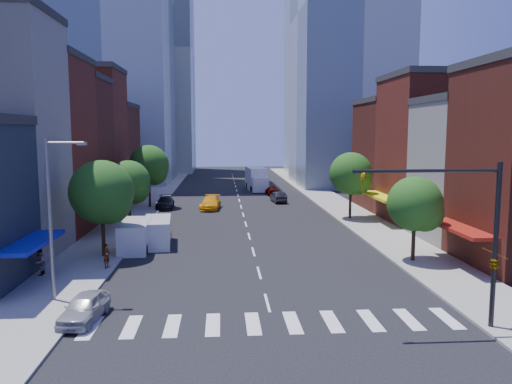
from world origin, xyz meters
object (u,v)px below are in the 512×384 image
(pedestrian_far, at_px, (39,262))
(parked_car_front, at_px, (84,307))
(cargo_van_far, at_px, (135,236))
(traffic_car_oncoming, at_px, (278,197))
(parked_car_rear, at_px, (165,203))
(traffic_car_far, at_px, (272,191))
(parked_car_second, at_px, (147,226))
(cargo_van_near, at_px, (157,232))
(pedestrian_near, at_px, (107,256))
(box_truck, at_px, (257,180))
(taxi, at_px, (210,203))
(parked_car_third, at_px, (152,232))

(pedestrian_far, bearing_deg, parked_car_front, 27.99)
(cargo_van_far, bearing_deg, traffic_car_oncoming, 59.25)
(parked_car_front, xyz_separation_m, cargo_van_far, (0.00, 15.26, 0.47))
(parked_car_rear, height_order, traffic_car_far, parked_car_rear)
(parked_car_second, height_order, cargo_van_near, cargo_van_near)
(traffic_car_oncoming, xyz_separation_m, pedestrian_near, (-15.72, -32.28, 0.27))
(box_truck, relative_size, pedestrian_near, 5.47)
(box_truck, bearing_deg, taxi, -114.09)
(parked_car_front, relative_size, cargo_van_near, 0.74)
(parked_car_third, xyz_separation_m, cargo_van_far, (-0.77, -3.90, 0.44))
(parked_car_third, height_order, traffic_car_far, parked_car_third)
(parked_car_third, distance_m, pedestrian_far, 12.60)
(parked_car_front, distance_m, parked_car_second, 21.58)
(taxi, bearing_deg, cargo_van_near, -95.83)
(parked_car_third, bearing_deg, parked_car_second, 111.30)
(parked_car_second, bearing_deg, parked_car_rear, 83.44)
(pedestrian_near, bearing_deg, cargo_van_far, 1.45)
(cargo_van_near, relative_size, pedestrian_far, 3.16)
(box_truck, bearing_deg, parked_car_rear, -128.14)
(cargo_van_far, bearing_deg, parked_car_front, -91.77)
(taxi, bearing_deg, box_truck, 76.21)
(parked_car_front, xyz_separation_m, traffic_car_far, (14.66, 49.48, 0.01))
(parked_car_front, xyz_separation_m, parked_car_third, (0.77, 19.16, 0.03))
(parked_car_rear, height_order, taxi, taxi)
(traffic_car_far, height_order, pedestrian_far, pedestrian_far)
(cargo_van_near, bearing_deg, box_truck, 69.50)
(pedestrian_far, bearing_deg, parked_car_second, 155.70)
(parked_car_second, height_order, pedestrian_near, pedestrian_near)
(parked_car_front, distance_m, pedestrian_near, 9.59)
(cargo_van_far, xyz_separation_m, box_truck, (12.81, 41.19, 0.56))
(parked_car_third, height_order, pedestrian_far, pedestrian_far)
(traffic_car_oncoming, bearing_deg, cargo_van_far, 55.36)
(cargo_van_near, xyz_separation_m, pedestrian_far, (-6.59, -8.83, -0.11))
(parked_car_second, distance_m, parked_car_third, 2.54)
(parked_car_second, relative_size, box_truck, 0.54)
(parked_car_rear, xyz_separation_m, cargo_van_far, (0.00, -21.98, 0.42))
(pedestrian_far, bearing_deg, box_truck, 155.70)
(pedestrian_far, bearing_deg, taxi, 155.34)
(parked_car_third, relative_size, pedestrian_near, 3.11)
(cargo_van_near, relative_size, traffic_car_oncoming, 1.26)
(cargo_van_near, bearing_deg, traffic_car_far, 63.51)
(pedestrian_near, bearing_deg, box_truck, -5.01)
(traffic_car_far, bearing_deg, parked_car_second, 58.70)
(parked_car_third, distance_m, cargo_van_far, 4.00)
(box_truck, height_order, pedestrian_near, box_truck)
(parked_car_third, distance_m, pedestrian_near, 9.79)
(pedestrian_near, distance_m, pedestrian_far, 4.29)
(parked_car_third, relative_size, pedestrian_far, 2.99)
(parked_car_front, bearing_deg, parked_car_second, 96.62)
(taxi, height_order, traffic_car_far, taxi)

